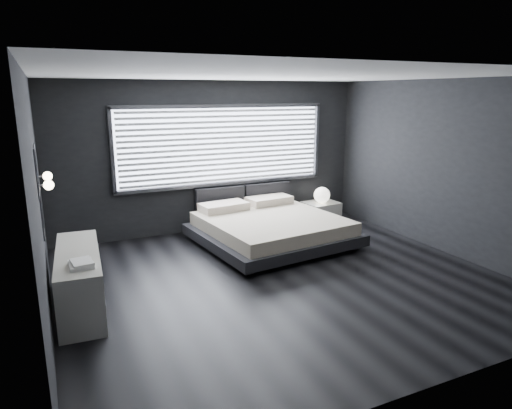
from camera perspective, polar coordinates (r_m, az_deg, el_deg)
name	(u,v)px	position (r m, az deg, el deg)	size (l,w,h in m)	color
room	(283,182)	(6.19, 3.34, 2.78)	(6.04, 6.00, 2.80)	black
window	(224,146)	(8.67, -4.00, 7.37)	(4.14, 0.09, 1.52)	white
headboard	(244,198)	(8.93, -1.52, 0.82)	(1.96, 0.16, 0.52)	black
sconce_near	(48,185)	(5.48, -24.53, 2.22)	(0.18, 0.11, 0.11)	silver
sconce_far	(47,176)	(6.07, -24.64, 3.24)	(0.18, 0.11, 0.11)	silver
wall_art_upper	(36,172)	(4.85, -25.77, 3.73)	(0.01, 0.48, 0.48)	#47474C
wall_art_lower	(42,213)	(5.19, -25.22, -0.95)	(0.01, 0.48, 0.48)	#47474C
bed	(270,227)	(7.98, 1.82, -2.87)	(2.65, 2.56, 0.62)	black
nightstand	(321,211)	(9.50, 8.11, -0.86)	(0.67, 0.55, 0.39)	silver
orb_lamp	(322,195)	(9.37, 8.23, 1.18)	(0.33, 0.33, 0.33)	white
dresser	(80,279)	(6.06, -21.14, -8.73)	(0.62, 1.81, 0.71)	silver
book_stack	(81,264)	(5.44, -20.99, -6.91)	(0.26, 0.34, 0.07)	white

